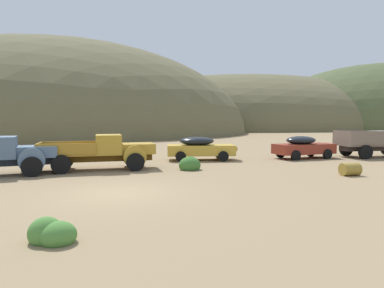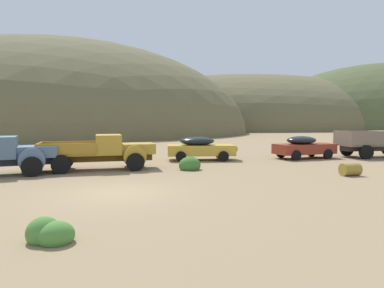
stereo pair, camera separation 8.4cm
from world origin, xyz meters
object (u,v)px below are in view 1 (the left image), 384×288
at_px(truck_mustard, 107,151).
at_px(truck_chalk_blue, 0,155).
at_px(car_faded_yellow, 203,148).
at_px(truck_primer_gray, 381,143).
at_px(car_rust_red, 305,147).
at_px(oil_drum_foreground, 350,169).

bearing_deg(truck_mustard, truck_chalk_blue, -171.56).
relative_size(truck_mustard, car_faded_yellow, 1.24).
relative_size(truck_chalk_blue, truck_primer_gray, 1.10).
xyz_separation_m(car_rust_red, truck_primer_gray, (5.89, -0.38, 0.20)).
height_order(truck_mustard, car_faded_yellow, truck_mustard).
xyz_separation_m(car_faded_yellow, car_rust_red, (7.26, -0.59, -0.00)).
bearing_deg(oil_drum_foreground, car_faded_yellow, 124.27).
height_order(truck_mustard, oil_drum_foreground, truck_mustard).
xyz_separation_m(truck_chalk_blue, truck_primer_gray, (24.33, 3.02, 0.02)).
height_order(truck_primer_gray, oil_drum_foreground, truck_primer_gray).
height_order(car_rust_red, truck_primer_gray, truck_primer_gray).
relative_size(car_faded_yellow, oil_drum_foreground, 5.41).
distance_m(car_faded_yellow, car_rust_red, 7.28).
height_order(truck_chalk_blue, oil_drum_foreground, truck_chalk_blue).
relative_size(truck_chalk_blue, oil_drum_foreground, 6.94).
relative_size(truck_chalk_blue, car_faded_yellow, 1.28).
bearing_deg(truck_chalk_blue, car_rust_red, -0.63).
xyz_separation_m(truck_chalk_blue, truck_mustard, (5.02, 0.97, 0.00)).
bearing_deg(car_faded_yellow, truck_mustard, -145.02).
bearing_deg(car_faded_yellow, truck_chalk_blue, -151.52).
bearing_deg(car_rust_red, oil_drum_foreground, -112.48).
relative_size(car_faded_yellow, truck_primer_gray, 0.85).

